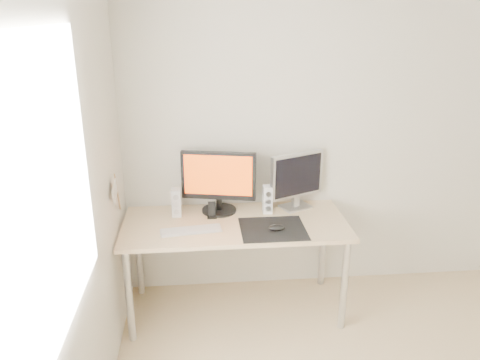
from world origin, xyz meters
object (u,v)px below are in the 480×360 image
speaker_right (267,199)px  keyboard (191,230)px  speaker_left (176,203)px  main_monitor (219,180)px  mouse (276,228)px  phone_dock (212,213)px  desk (235,232)px  second_monitor (297,178)px

speaker_right → keyboard: (-0.57, -0.27, -0.10)m
speaker_left → main_monitor: bearing=8.5°
mouse → phone_dock: phone_dock is taller
mouse → keyboard: 0.59m
speaker_left → speaker_right: size_ratio=1.00×
main_monitor → keyboard: (-0.21, -0.32, -0.25)m
desk → speaker_right: (0.25, 0.15, 0.18)m
speaker_left → keyboard: bearing=-68.6°
mouse → speaker_left: (-0.69, 0.32, 0.08)m
main_monitor → speaker_right: main_monitor is taller
desk → main_monitor: bearing=118.0°
keyboard → speaker_left: bearing=111.4°
speaker_right → phone_dock: size_ratio=1.70×
main_monitor → keyboard: 0.45m
desk → speaker_right: speaker_right is taller
mouse → second_monitor: 0.49m
mouse → keyboard: size_ratio=0.26×
phone_dock → mouse: bearing=-30.9°
desk → keyboard: bearing=-159.2°
desk → second_monitor: 0.62m
speaker_left → keyboard: (0.11, -0.27, -0.10)m
mouse → speaker_right: 0.33m
mouse → second_monitor: bearing=61.2°
main_monitor → phone_dock: size_ratio=4.44×
main_monitor → phone_dock: 0.25m
desk → phone_dock: (-0.16, 0.09, 0.12)m
mouse → speaker_right: size_ratio=0.54×
second_monitor → speaker_left: second_monitor is taller
second_monitor → keyboard: 0.90m
mouse → speaker_left: speaker_left is taller
main_monitor → mouse: bearing=-44.0°
speaker_left → phone_dock: bearing=-12.6°
second_monitor → speaker_left: size_ratio=2.08×
main_monitor → phone_dock: (-0.06, -0.10, -0.22)m
main_monitor → second_monitor: bearing=2.1°
desk → keyboard: keyboard is taller
desk → mouse: bearing=-31.5°
desk → speaker_left: size_ratio=7.65×
desk → main_monitor: 0.40m
second_monitor → phone_dock: (-0.65, -0.13, -0.20)m
speaker_left → second_monitor: bearing=4.3°
desk → second_monitor: size_ratio=3.68×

